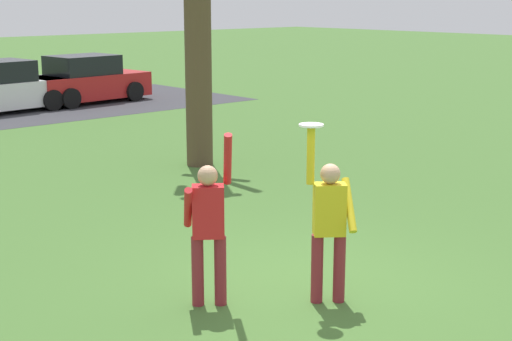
{
  "coord_description": "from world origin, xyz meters",
  "views": [
    {
      "loc": [
        -6.36,
        -6.14,
        3.47
      ],
      "look_at": [
        -0.75,
        0.08,
        1.55
      ],
      "focal_mm": 52.94,
      "sensor_mm": 36.0,
      "label": 1
    }
  ],
  "objects_px": {
    "frisbee_disc": "(311,125)",
    "bare_tree_tall": "(197,6)",
    "parked_car_red": "(86,81)",
    "person_catcher": "(329,221)",
    "person_defender": "(208,223)"
  },
  "relations": [
    {
      "from": "frisbee_disc",
      "to": "bare_tree_tall",
      "type": "xyz_separation_m",
      "value": [
        3.63,
        6.74,
        1.22
      ]
    },
    {
      "from": "frisbee_disc",
      "to": "parked_car_red",
      "type": "distance_m",
      "value": 18.38
    },
    {
      "from": "person_catcher",
      "to": "frisbee_disc",
      "type": "distance_m",
      "value": 1.13
    },
    {
      "from": "person_defender",
      "to": "frisbee_disc",
      "type": "relative_size",
      "value": 7.39
    },
    {
      "from": "person_catcher",
      "to": "frisbee_disc",
      "type": "xyz_separation_m",
      "value": [
        -0.18,
        0.14,
        1.11
      ]
    },
    {
      "from": "person_catcher",
      "to": "bare_tree_tall",
      "type": "relative_size",
      "value": 0.34
    },
    {
      "from": "frisbee_disc",
      "to": "bare_tree_tall",
      "type": "bearing_deg",
      "value": 61.71
    },
    {
      "from": "person_catcher",
      "to": "parked_car_red",
      "type": "bearing_deg",
      "value": -72.77
    },
    {
      "from": "parked_car_red",
      "to": "frisbee_disc",
      "type": "bearing_deg",
      "value": -116.62
    },
    {
      "from": "frisbee_disc",
      "to": "parked_car_red",
      "type": "xyz_separation_m",
      "value": [
        6.8,
        17.02,
        -1.37
      ]
    },
    {
      "from": "bare_tree_tall",
      "to": "parked_car_red",
      "type": "bearing_deg",
      "value": 72.85
    },
    {
      "from": "parked_car_red",
      "to": "bare_tree_tall",
      "type": "height_order",
      "value": "bare_tree_tall"
    },
    {
      "from": "person_defender",
      "to": "parked_car_red",
      "type": "distance_m",
      "value": 18.04
    },
    {
      "from": "bare_tree_tall",
      "to": "frisbee_disc",
      "type": "bearing_deg",
      "value": -118.29
    },
    {
      "from": "parked_car_red",
      "to": "bare_tree_tall",
      "type": "xyz_separation_m",
      "value": [
        -3.17,
        -10.28,
        2.58
      ]
    }
  ]
}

